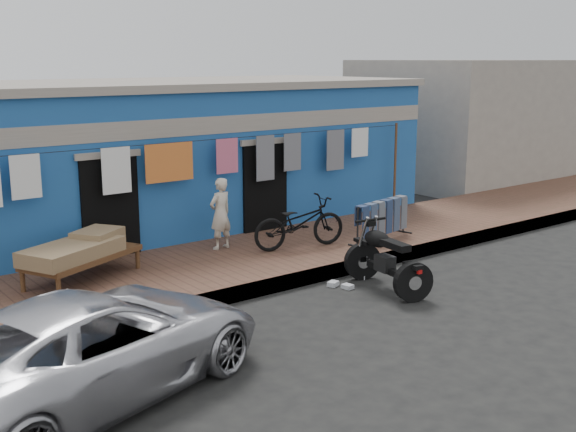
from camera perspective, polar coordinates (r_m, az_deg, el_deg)
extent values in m
plane|color=black|center=(11.45, 6.19, -7.33)|extent=(80.00, 80.00, 0.00)
cube|color=brown|center=(13.62, -2.58, -3.51)|extent=(28.00, 3.00, 0.25)
cube|color=gray|center=(12.51, 1.27, -4.94)|extent=(28.00, 0.10, 0.25)
cube|color=#1E4F96|center=(16.69, -10.61, 4.41)|extent=(12.00, 5.00, 3.20)
cube|color=#9E9384|center=(14.47, -6.28, 7.14)|extent=(12.00, 0.14, 0.35)
cube|color=#9E9384|center=(16.55, -10.84, 10.18)|extent=(12.20, 5.20, 0.16)
cube|color=black|center=(13.61, -13.85, 0.14)|extent=(1.10, 0.10, 2.10)
cube|color=black|center=(15.32, -1.84, 1.83)|extent=(1.10, 0.10, 2.10)
cube|color=#9E9384|center=(23.75, 13.82, 7.29)|extent=(6.00, 5.00, 3.80)
cylinder|color=brown|center=(17.52, 8.46, 3.86)|extent=(0.06, 0.06, 2.10)
cylinder|color=black|center=(14.23, -5.59, 6.06)|extent=(10.00, 0.01, 0.01)
cube|color=silver|center=(12.70, -20.02, 2.93)|extent=(0.50, 0.02, 0.74)
cube|color=silver|center=(13.28, -13.41, 3.52)|extent=(0.55, 0.02, 0.84)
cube|color=#CC4C26|center=(13.74, -9.35, 4.20)|extent=(1.00, 0.02, 0.73)
cube|color=#C75977|center=(14.39, -4.83, 4.75)|extent=(0.50, 0.02, 0.69)
cube|color=slate|center=(14.93, -1.80, 4.60)|extent=(0.45, 0.02, 0.94)
cube|color=slate|center=(15.35, 0.35, 5.08)|extent=(0.45, 0.02, 0.79)
cube|color=slate|center=(16.13, 3.76, 5.22)|extent=(0.50, 0.02, 0.89)
cube|color=silver|center=(16.61, 5.70, 5.81)|extent=(0.50, 0.02, 0.66)
imported|color=silver|center=(8.71, -15.25, -9.68)|extent=(4.95, 3.31, 1.28)
imported|color=beige|center=(13.85, -5.37, 0.20)|extent=(0.55, 0.42, 1.38)
imported|color=black|center=(13.87, 0.90, -0.08)|extent=(1.98, 1.03, 1.22)
cube|color=silver|center=(12.51, 3.59, -5.37)|extent=(0.23, 0.20, 0.08)
cube|color=silver|center=(12.95, 5.85, -4.81)|extent=(0.18, 0.18, 0.07)
cube|color=silver|center=(12.40, 4.73, -5.57)|extent=(0.17, 0.20, 0.07)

